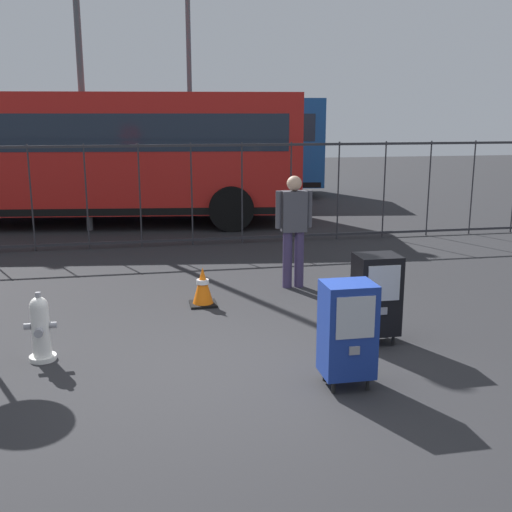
# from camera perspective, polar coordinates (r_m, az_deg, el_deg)

# --- Properties ---
(ground_plane) EXTENTS (60.00, 60.00, 0.00)m
(ground_plane) POSITION_cam_1_polar(r_m,az_deg,el_deg) (6.43, -0.60, -10.35)
(ground_plane) COLOR #262628
(fire_hydrant) EXTENTS (0.33, 0.32, 0.75)m
(fire_hydrant) POSITION_cam_1_polar(r_m,az_deg,el_deg) (6.89, -19.24, -6.33)
(fire_hydrant) COLOR silver
(fire_hydrant) RESTS_ON ground_plane
(newspaper_box_primary) EXTENTS (0.48, 0.42, 1.02)m
(newspaper_box_primary) POSITION_cam_1_polar(r_m,az_deg,el_deg) (7.08, 11.03, -3.46)
(newspaper_box_primary) COLOR black
(newspaper_box_primary) RESTS_ON ground_plane
(newspaper_box_secondary) EXTENTS (0.48, 0.42, 1.02)m
(newspaper_box_secondary) POSITION_cam_1_polar(r_m,az_deg,el_deg) (5.91, 8.43, -6.68)
(newspaper_box_secondary) COLOR black
(newspaper_box_secondary) RESTS_ON ground_plane
(pedestrian) EXTENTS (0.55, 0.22, 1.67)m
(pedestrian) POSITION_cam_1_polar(r_m,az_deg,el_deg) (9.13, 3.50, 2.87)
(pedestrian) COLOR #382D51
(pedestrian) RESTS_ON ground_plane
(traffic_cone) EXTENTS (0.36, 0.36, 0.53)m
(traffic_cone) POSITION_cam_1_polar(r_m,az_deg,el_deg) (8.41, -4.93, -2.84)
(traffic_cone) COLOR black
(traffic_cone) RESTS_ON ground_plane
(fence_barrier) EXTENTS (18.03, 0.04, 2.00)m
(fence_barrier) POSITION_cam_1_polar(r_m,az_deg,el_deg) (12.23, -5.94, 5.73)
(fence_barrier) COLOR #2D2D33
(fence_barrier) RESTS_ON ground_plane
(bus_near) EXTENTS (10.74, 3.86, 3.00)m
(bus_near) POSITION_cam_1_polar(r_m,az_deg,el_deg) (15.18, -16.63, 9.28)
(bus_near) COLOR red
(bus_near) RESTS_ON ground_plane
(bus_far) EXTENTS (10.75, 4.02, 3.00)m
(bus_far) POSITION_cam_1_polar(r_m,az_deg,el_deg) (19.95, -9.48, 10.40)
(bus_far) COLOR #19519E
(bus_far) RESTS_ON ground_plane
(street_light_near_left) EXTENTS (0.32, 0.32, 8.26)m
(street_light_near_left) POSITION_cam_1_polar(r_m,az_deg,el_deg) (14.29, -16.23, 21.21)
(street_light_near_left) COLOR #4C4F54
(street_light_near_left) RESTS_ON ground_plane
(street_light_far_left) EXTENTS (0.32, 0.32, 7.46)m
(street_light_far_left) POSITION_cam_1_polar(r_m,az_deg,el_deg) (18.52, -6.23, 18.33)
(street_light_far_left) COLOR #4C4F54
(street_light_far_left) RESTS_ON ground_plane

